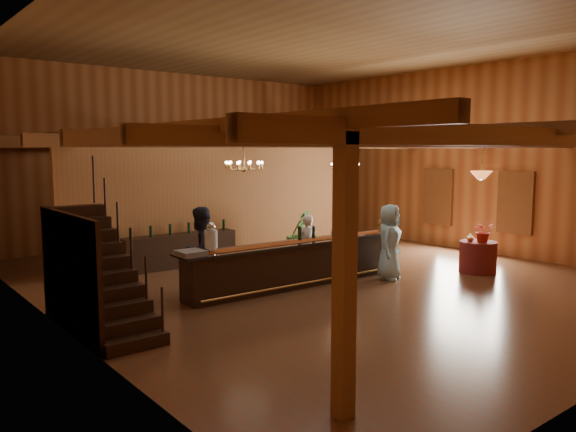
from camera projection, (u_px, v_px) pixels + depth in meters
floor at (318, 276)px, 13.41m from camera, size 14.00×14.00×0.00m
ceiling at (319, 40)px, 12.77m from camera, size 14.00×14.00×0.00m
wall_back at (178, 158)px, 18.52m from camera, size 12.00×0.10×5.50m
wall_left at (50, 165)px, 9.37m from camera, size 0.10×14.00×5.50m
wall_right at (468, 159)px, 16.80m from camera, size 0.10×14.00×5.50m
beam_grid at (305, 140)px, 13.42m from camera, size 11.90×13.90×0.39m
support_posts at (333, 212)px, 12.83m from camera, size 9.20×10.20×3.20m
partition_wall at (221, 203)px, 15.64m from camera, size 9.00×0.18×3.10m
window_right_front at (515, 203)px, 15.67m from camera, size 0.12×1.05×1.75m
window_right_back at (438, 197)px, 17.69m from camera, size 0.12×1.05×1.75m
staircase at (103, 271)px, 9.34m from camera, size 1.00×2.80×2.00m
backroom_boxes at (193, 230)px, 17.44m from camera, size 4.10×0.60×1.10m
tasting_bar at (301, 263)px, 12.51m from camera, size 5.94×0.91×1.00m
beverage_dispenser at (211, 238)px, 11.12m from camera, size 0.26×0.26×0.60m
glass_rack_tray at (191, 253)px, 10.78m from camera, size 0.50×0.50×0.10m
raffle_drum at (384, 224)px, 13.96m from camera, size 0.34×0.24×0.30m
bar_bottle_0 at (300, 234)px, 12.56m from camera, size 0.07×0.07×0.30m
bar_bottle_1 at (300, 234)px, 12.57m from camera, size 0.07×0.07×0.30m
bar_bottle_2 at (314, 232)px, 12.81m from camera, size 0.07×0.07×0.30m
backbar_shelf at (180, 250)px, 14.48m from camera, size 3.07×0.55×0.86m
round_table at (478, 257)px, 13.82m from camera, size 0.89×0.89×0.77m
chandelier_left at (244, 165)px, 12.09m from camera, size 0.80×0.80×0.67m
chandelier_right at (345, 166)px, 16.17m from camera, size 0.80×0.80×0.81m
pendant_lamp at (481, 175)px, 13.58m from camera, size 0.52×0.52×0.90m
bartender at (306, 245)px, 13.43m from camera, size 0.59×0.44×1.48m
staff_second at (200, 251)px, 11.67m from camera, size 1.08×0.96×1.84m
guest at (389, 242)px, 13.04m from camera, size 1.02×0.87×1.76m
floor_plant at (299, 233)px, 15.81m from camera, size 0.84×0.72×1.35m
table_flowers at (483, 231)px, 13.63m from camera, size 0.60×0.56×0.56m
table_vase at (471, 235)px, 13.79m from camera, size 0.17×0.17×0.29m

